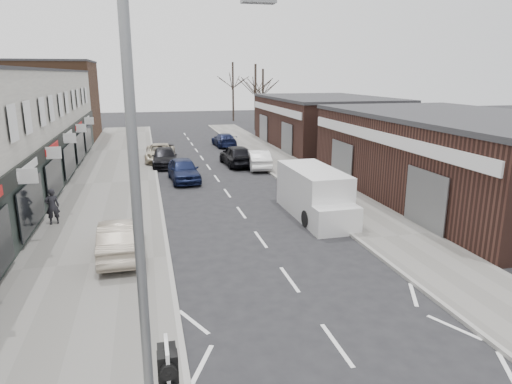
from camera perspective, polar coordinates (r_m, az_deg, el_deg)
pavement_left at (r=30.51m, az=-17.56°, el=1.06°), size 5.50×64.00×0.12m
pavement_right at (r=32.12m, az=5.26°, el=2.34°), size 3.50×64.00×0.12m
brick_block_far at (r=53.51m, az=-23.76°, el=10.32°), size 8.00×10.00×8.00m
right_unit_near at (r=27.93m, az=24.14°, el=3.86°), size 10.00×18.00×4.50m
right_unit_far at (r=45.24m, az=8.56°, el=8.59°), size 10.00×16.00×4.50m
tree_far_a at (r=57.69m, az=-0.06°, el=7.76°), size 3.60×3.60×8.00m
tree_far_b at (r=64.08m, az=0.85°, el=8.44°), size 3.60×3.60×7.50m
tree_far_c at (r=69.25m, az=-2.84°, el=8.88°), size 3.60×3.60×8.50m
street_lamp at (r=7.22m, az=-13.16°, el=-3.58°), size 2.23×0.22×8.00m
warning_sign at (r=20.22m, az=-15.17°, el=0.83°), size 0.12×0.80×2.70m
white_van at (r=22.55m, az=7.31°, el=-0.25°), size 2.20×6.04×2.34m
sedan_on_pavement at (r=18.00m, az=-16.56°, el=-5.52°), size 1.55×4.31×1.41m
pedestrian at (r=22.80m, az=-24.10°, el=-1.65°), size 0.70×0.55×1.68m
parked_car_left_a at (r=30.14m, az=-9.03°, el=2.76°), size 2.03×4.51×1.50m
parked_car_left_b at (r=35.43m, az=-11.36°, el=4.27°), size 2.00×4.66×1.34m
parked_car_left_c at (r=37.31m, az=-11.85°, el=4.80°), size 2.56×5.16×1.40m
parked_car_right_a at (r=33.80m, az=0.24°, el=4.12°), size 1.86×4.36×1.40m
parked_car_right_b at (r=34.96m, az=-2.44°, el=4.63°), size 2.20×4.82×1.60m
parked_car_right_c at (r=44.47m, az=-4.02°, el=6.53°), size 2.03×4.50×1.28m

